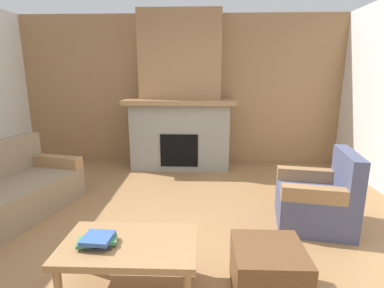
{
  "coord_description": "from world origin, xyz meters",
  "views": [
    {
      "loc": [
        0.39,
        -2.62,
        1.63
      ],
      "look_at": [
        0.26,
        1.19,
        0.74
      ],
      "focal_mm": 27.59,
      "sensor_mm": 36.0,
      "label": 1
    }
  ],
  "objects_px": {
    "armchair": "(318,200)",
    "coffee_table": "(130,249)",
    "ottoman": "(268,271)",
    "fireplace": "(180,102)",
    "couch": "(0,196)"
  },
  "relations": [
    {
      "from": "fireplace",
      "to": "armchair",
      "type": "height_order",
      "value": "fireplace"
    },
    {
      "from": "coffee_table",
      "to": "armchair",
      "type": "bearing_deg",
      "value": 31.96
    },
    {
      "from": "armchair",
      "to": "coffee_table",
      "type": "distance_m",
      "value": 2.14
    },
    {
      "from": "armchair",
      "to": "ottoman",
      "type": "distance_m",
      "value": 1.37
    },
    {
      "from": "fireplace",
      "to": "coffee_table",
      "type": "relative_size",
      "value": 2.7
    },
    {
      "from": "armchair",
      "to": "coffee_table",
      "type": "xyz_separation_m",
      "value": [
        -1.82,
        -1.13,
        0.08
      ]
    },
    {
      "from": "armchair",
      "to": "couch",
      "type": "bearing_deg",
      "value": -179.77
    },
    {
      "from": "coffee_table",
      "to": "ottoman",
      "type": "relative_size",
      "value": 1.92
    },
    {
      "from": "couch",
      "to": "coffee_table",
      "type": "xyz_separation_m",
      "value": [
        1.78,
        -1.12,
        0.09
      ]
    },
    {
      "from": "coffee_table",
      "to": "fireplace",
      "type": "bearing_deg",
      "value": 87.58
    },
    {
      "from": "couch",
      "to": "ottoman",
      "type": "height_order",
      "value": "couch"
    },
    {
      "from": "fireplace",
      "to": "coffee_table",
      "type": "height_order",
      "value": "fireplace"
    },
    {
      "from": "coffee_table",
      "to": "ottoman",
      "type": "distance_m",
      "value": 1.05
    },
    {
      "from": "ottoman",
      "to": "fireplace",
      "type": "bearing_deg",
      "value": 105.16
    },
    {
      "from": "armchair",
      "to": "fireplace",
      "type": "bearing_deg",
      "value": 127.67
    }
  ]
}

